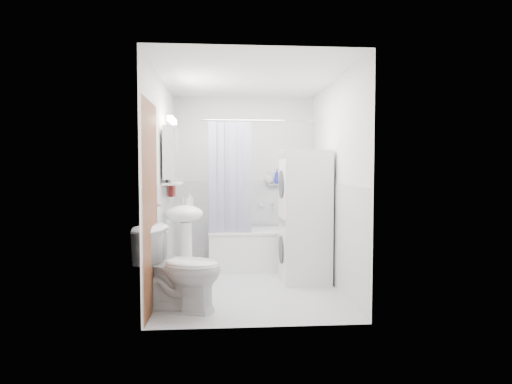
{
  "coord_description": "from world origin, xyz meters",
  "views": [
    {
      "loc": [
        -0.29,
        -4.91,
        1.36
      ],
      "look_at": [
        0.08,
        0.15,
        1.1
      ],
      "focal_mm": 30.0,
      "sensor_mm": 36.0,
      "label": 1
    }
  ],
  "objects": [
    {
      "name": "toilet",
      "position": [
        -0.72,
        -0.78,
        0.4
      ],
      "size": [
        0.92,
        0.68,
        0.8
      ],
      "primitive_type": "imported",
      "rotation": [
        0.0,
        0.0,
        1.28
      ],
      "color": "white",
      "rests_on": "ground"
    },
    {
      "name": "shelf_bottle",
      "position": [
        -0.89,
        -0.05,
        1.25
      ],
      "size": [
        0.07,
        0.18,
        0.07
      ],
      "primitive_type": "imported",
      "color": "gray",
      "rests_on": "shelf"
    },
    {
      "name": "wainscot",
      "position": [
        0.0,
        0.29,
        0.6
      ],
      "size": [
        1.98,
        2.58,
        2.58
      ],
      "color": "white",
      "rests_on": "ground"
    },
    {
      "name": "tub_spout",
      "position": [
        0.4,
        1.25,
        0.86
      ],
      "size": [
        0.04,
        0.12,
        0.04
      ],
      "primitive_type": "cylinder",
      "rotation": [
        1.57,
        0.0,
        0.0
      ],
      "color": "silver",
      "rests_on": "room_walls"
    },
    {
      "name": "towel",
      "position": [
        -0.94,
        0.45,
        1.4
      ],
      "size": [
        0.07,
        0.3,
        0.73
      ],
      "color": "maroon",
      "rests_on": "room_walls"
    },
    {
      "name": "curtain_rod",
      "position": [
        0.2,
        0.65,
        2.0
      ],
      "size": [
        1.59,
        0.02,
        0.02
      ],
      "primitive_type": "cylinder",
      "rotation": [
        0.0,
        1.57,
        0.0
      ],
      "color": "silver",
      "rests_on": "room_walls"
    },
    {
      "name": "washer_dryer",
      "position": [
        0.68,
        0.19,
        0.8
      ],
      "size": [
        0.58,
        0.57,
        1.59
      ],
      "rotation": [
        0.0,
        0.0,
        0.02
      ],
      "color": "white",
      "rests_on": "ground"
    },
    {
      "name": "shower_curtain",
      "position": [
        -0.22,
        0.65,
        1.25
      ],
      "size": [
        0.55,
        0.02,
        1.45
      ],
      "color": "#17154B",
      "rests_on": "curtain_rod"
    },
    {
      "name": "shampoo_a",
      "position": [
        0.35,
        1.24,
        1.23
      ],
      "size": [
        0.13,
        0.17,
        0.13
      ],
      "primitive_type": "imported",
      "color": "gray",
      "rests_on": "shower_caddy"
    },
    {
      "name": "floor",
      "position": [
        0.0,
        0.0,
        0.0
      ],
      "size": [
        2.6,
        2.6,
        0.0
      ],
      "primitive_type": "plane",
      "color": "#BCBBC0",
      "rests_on": "ground"
    },
    {
      "name": "shower_caddy",
      "position": [
        0.45,
        1.24,
        1.15
      ],
      "size": [
        0.22,
        0.06,
        0.02
      ],
      "primitive_type": "cube",
      "color": "silver",
      "rests_on": "room_walls"
    },
    {
      "name": "shelf_cup",
      "position": [
        -0.89,
        0.22,
        1.26
      ],
      "size": [
        0.1,
        0.09,
        0.1
      ],
      "primitive_type": "imported",
      "color": "gray",
      "rests_on": "shelf"
    },
    {
      "name": "door",
      "position": [
        -0.95,
        -0.55,
        1.0
      ],
      "size": [
        0.05,
        2.0,
        2.0
      ],
      "color": "brown",
      "rests_on": "ground"
    },
    {
      "name": "soap_pump",
      "position": [
        -0.71,
        0.25,
        0.95
      ],
      "size": [
        0.08,
        0.17,
        0.08
      ],
      "primitive_type": "imported",
      "color": "gray",
      "rests_on": "sink"
    },
    {
      "name": "shampoo_b",
      "position": [
        0.47,
        1.24,
        1.2
      ],
      "size": [
        0.08,
        0.21,
        0.08
      ],
      "primitive_type": "imported",
      "color": "#2A32A9",
      "rests_on": "shower_caddy"
    },
    {
      "name": "sink",
      "position": [
        -0.75,
        0.07,
        0.7
      ],
      "size": [
        0.44,
        0.37,
        1.04
      ],
      "color": "white",
      "rests_on": "ground"
    },
    {
      "name": "room_walls",
      "position": [
        0.0,
        0.0,
        1.49
      ],
      "size": [
        2.6,
        2.6,
        2.6
      ],
      "color": "silver",
      "rests_on": "ground"
    },
    {
      "name": "bathtub",
      "position": [
        0.2,
        0.92,
        0.3
      ],
      "size": [
        1.41,
        0.67,
        0.54
      ],
      "color": "white",
      "rests_on": "ground"
    },
    {
      "name": "shelf",
      "position": [
        -0.89,
        0.1,
        1.2
      ],
      "size": [
        0.18,
        0.54,
        0.02
      ],
      "primitive_type": "cube",
      "color": "silver",
      "rests_on": "room_walls"
    },
    {
      "name": "medicine_cabinet",
      "position": [
        -0.9,
        0.1,
        1.57
      ],
      "size": [
        0.13,
        0.5,
        0.71
      ],
      "color": "white",
      "rests_on": "room_walls"
    }
  ]
}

